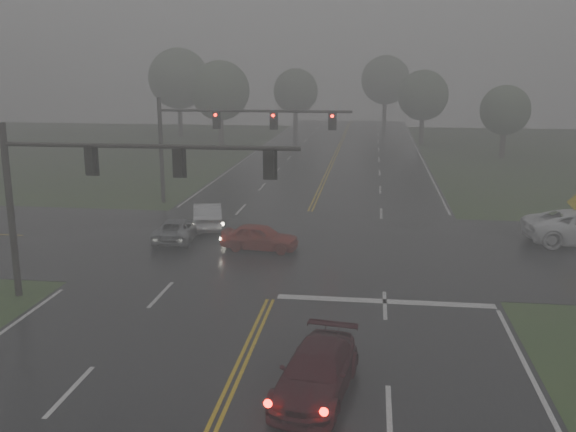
# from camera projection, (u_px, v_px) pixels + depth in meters

# --- Properties ---
(main_road) EXTENTS (18.00, 160.00, 0.02)m
(main_road) POSITION_uv_depth(u_px,v_px,m) (290.00, 257.00, 31.21)
(main_road) COLOR black
(main_road) RESTS_ON ground
(cross_street) EXTENTS (120.00, 14.00, 0.02)m
(cross_street) POSITION_uv_depth(u_px,v_px,m) (295.00, 246.00, 33.14)
(cross_street) COLOR black
(cross_street) RESTS_ON ground
(stop_bar) EXTENTS (8.50, 0.50, 0.01)m
(stop_bar) POSITION_uv_depth(u_px,v_px,m) (385.00, 302.00, 25.23)
(stop_bar) COLOR beige
(stop_bar) RESTS_ON ground
(sedan_maroon) EXTENTS (2.54, 4.83, 1.34)m
(sedan_maroon) POSITION_uv_depth(u_px,v_px,m) (316.00, 394.00, 18.15)
(sedan_maroon) COLOR #380A11
(sedan_maroon) RESTS_ON ground
(sedan_red) EXTENTS (4.04, 1.98, 1.33)m
(sedan_red) POSITION_uv_depth(u_px,v_px,m) (260.00, 250.00, 32.37)
(sedan_red) COLOR #9D180E
(sedan_red) RESTS_ON ground
(sedan_silver) EXTENTS (2.64, 4.68, 1.46)m
(sedan_silver) POSITION_uv_depth(u_px,v_px,m) (208.00, 228.00, 36.74)
(sedan_silver) COLOR #B4B7BC
(sedan_silver) RESTS_ON ground
(car_grey) EXTENTS (2.18, 4.33, 1.18)m
(car_grey) POSITION_uv_depth(u_px,v_px,m) (178.00, 240.00, 34.14)
(car_grey) COLOR slate
(car_grey) RESTS_ON ground
(signal_gantry_near) EXTENTS (11.61, 0.30, 6.97)m
(signal_gantry_near) POSITION_uv_depth(u_px,v_px,m) (93.00, 179.00, 24.43)
(signal_gantry_near) COLOR black
(signal_gantry_near) RESTS_ON ground
(signal_gantry_far) EXTENTS (12.84, 0.36, 7.05)m
(signal_gantry_far) POSITION_uv_depth(u_px,v_px,m) (219.00, 130.00, 42.07)
(signal_gantry_far) COLOR black
(signal_gantry_far) RESTS_ON ground
(tree_nw_a) EXTENTS (6.62, 6.62, 9.73)m
(tree_nw_a) POSITION_uv_depth(u_px,v_px,m) (220.00, 91.00, 71.54)
(tree_nw_a) COLOR #392B25
(tree_nw_a) RESTS_ON ground
(tree_ne_a) EXTENTS (5.91, 5.91, 8.68)m
(tree_ne_a) POSITION_uv_depth(u_px,v_px,m) (423.00, 95.00, 75.16)
(tree_ne_a) COLOR #392B25
(tree_ne_a) RESTS_ON ground
(tree_n_mid) EXTENTS (5.99, 5.99, 8.79)m
(tree_n_mid) POSITION_uv_depth(u_px,v_px,m) (296.00, 91.00, 85.92)
(tree_n_mid) COLOR #392B25
(tree_n_mid) RESTS_ON ground
(tree_e_near) EXTENTS (4.95, 4.95, 7.27)m
(tree_e_near) POSITION_uv_depth(u_px,v_px,m) (505.00, 110.00, 63.74)
(tree_e_near) COLOR #392B25
(tree_e_near) RESTS_ON ground
(tree_nw_b) EXTENTS (7.76, 7.76, 11.40)m
(tree_nw_b) POSITION_uv_depth(u_px,v_px,m) (179.00, 78.00, 82.56)
(tree_nw_b) COLOR #392B25
(tree_nw_b) RESTS_ON ground
(tree_n_far) EXTENTS (7.27, 7.27, 10.68)m
(tree_n_far) POSITION_uv_depth(u_px,v_px,m) (386.00, 80.00, 95.78)
(tree_n_far) COLOR #392B25
(tree_n_far) RESTS_ON ground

